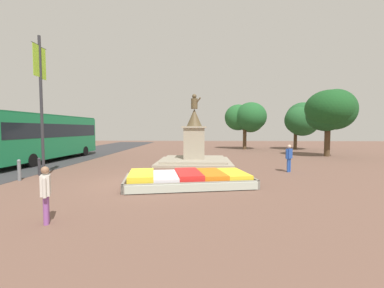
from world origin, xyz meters
The scene contains 12 objects.
ground_plane centered at (0.00, 0.00, 0.00)m, with size 84.36×84.36×0.00m, color brown.
flower_planter centered at (2.17, -0.17, 0.27)m, with size 6.07×3.92×0.61m.
statue_monument centered at (2.21, 7.44, 1.06)m, with size 5.36×5.36×5.09m.
banner_pole centered at (-5.19, 0.90, 3.90)m, with size 0.14×1.06×7.08m.
city_bus centered at (-9.49, 8.01, 2.06)m, with size 2.98×11.88×3.60m.
pedestrian_with_handbag centered at (-1.34, -5.06, 0.88)m, with size 0.36×0.52×1.54m.
pedestrian_near_planter centered at (7.87, 3.52, 0.92)m, with size 0.45×0.42×1.60m.
kerb_bollard_mid_b centered at (-6.11, 0.43, 0.55)m, with size 0.17×0.17×1.05m.
kerb_bollard_north centered at (-6.03, 1.85, 0.51)m, with size 0.17×0.17×0.97m.
park_tree_far_left centered at (14.81, 19.87, 3.63)m, with size 4.32×4.12×5.72m.
park_tree_behind_statue centered at (8.35, 20.43, 3.90)m, with size 4.98×4.35×5.75m.
park_tree_far_right centered at (14.25, 11.97, 4.14)m, with size 4.39×4.42×6.05m.
Camera 1 is at (2.81, -11.60, 2.53)m, focal length 24.00 mm.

